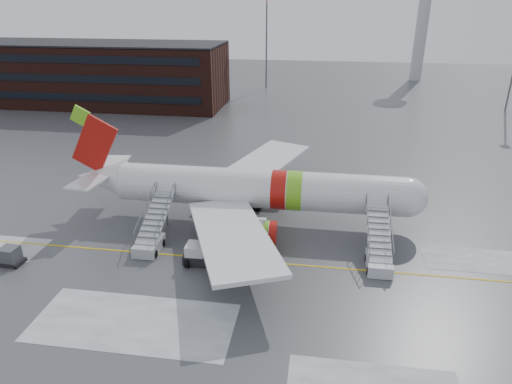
% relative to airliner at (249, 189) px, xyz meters
% --- Properties ---
extents(ground, '(260.00, 260.00, 0.00)m').
position_rel_airliner_xyz_m(ground, '(0.55, -6.68, -3.42)').
color(ground, '#494C4F').
rests_on(ground, ground).
extents(airliner, '(35.03, 32.97, 11.18)m').
position_rel_airliner_xyz_m(airliner, '(0.00, 0.00, 0.00)').
color(airliner, silver).
rests_on(airliner, ground).
extents(airstair_fwd, '(2.05, 7.70, 3.48)m').
position_rel_airliner_xyz_m(airstair_fwd, '(12.00, -6.54, -2.35)').
color(airstair_fwd, silver).
rests_on(airstair_fwd, ground).
extents(airstair_aft, '(2.05, 7.70, 3.48)m').
position_rel_airliner_xyz_m(airstair_aft, '(-7.84, -6.54, -2.35)').
color(airstair_aft, '#A5A8AC').
rests_on(airstair_aft, ground).
extents(pushback_tug, '(3.12, 2.36, 1.77)m').
position_rel_airliner_xyz_m(pushback_tug, '(-2.84, -8.55, -2.63)').
color(pushback_tug, black).
rests_on(pushback_tug, ground).
extents(uld_container, '(1.99, 1.50, 1.57)m').
position_rel_airliner_xyz_m(uld_container, '(-18.58, -11.05, -2.69)').
color(uld_container, black).
rests_on(uld_container, ground).
extents(terminal_building, '(62.00, 16.11, 12.30)m').
position_rel_airliner_xyz_m(terminal_building, '(-44.45, 48.30, 2.78)').
color(terminal_building, '#3F1E16').
rests_on(terminal_building, ground).
extents(control_tower, '(6.40, 6.40, 30.00)m').
position_rel_airliner_xyz_m(control_tower, '(30.55, 88.32, 15.33)').
color(control_tower, '#B2B5BA').
rests_on(control_tower, ground).
extents(light_mast_far_n, '(1.20, 1.20, 24.25)m').
position_rel_airliner_xyz_m(light_mast_far_n, '(-7.45, 71.32, 10.42)').
color(light_mast_far_n, '#595B60').
rests_on(light_mast_far_n, ground).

